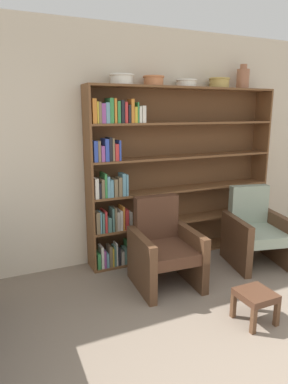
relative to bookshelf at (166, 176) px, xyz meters
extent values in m
cube|color=beige|center=(-0.26, 0.17, 0.35)|extent=(12.00, 0.06, 2.75)
cube|color=brown|center=(-0.98, -0.02, 0.01)|extent=(0.02, 0.30, 2.08)
cube|color=brown|center=(1.46, -0.02, 0.01)|extent=(0.02, 0.30, 2.08)
cube|color=brown|center=(0.24, -0.02, 1.04)|extent=(2.41, 0.30, 0.03)
cube|color=brown|center=(0.24, -0.02, -1.02)|extent=(2.41, 0.30, 0.03)
cube|color=brown|center=(0.24, 0.12, 0.01)|extent=(2.41, 0.01, 2.08)
cube|color=#388C47|center=(-0.93, -0.06, -0.91)|extent=(0.04, 0.17, 0.18)
cube|color=white|center=(-0.88, -0.08, -0.87)|extent=(0.03, 0.15, 0.26)
cube|color=#994C99|center=(-0.85, -0.07, -0.90)|extent=(0.03, 0.17, 0.21)
cube|color=#669EB2|center=(-0.82, -0.06, -0.92)|extent=(0.03, 0.17, 0.17)
cube|color=#7F6B4C|center=(-0.78, -0.08, -0.88)|extent=(0.03, 0.15, 0.25)
cube|color=gold|center=(-0.75, -0.09, -0.89)|extent=(0.02, 0.13, 0.22)
cube|color=#4C756B|center=(-0.73, -0.09, -0.88)|extent=(0.02, 0.12, 0.25)
cube|color=white|center=(-0.71, -0.09, -0.87)|extent=(0.02, 0.13, 0.28)
cube|color=black|center=(-0.68, -0.07, -0.89)|extent=(0.02, 0.15, 0.22)
cube|color=#B2A899|center=(-0.64, -0.07, -0.92)|extent=(0.04, 0.16, 0.17)
cube|color=#4C756B|center=(-0.59, -0.08, -0.91)|extent=(0.04, 0.14, 0.20)
cube|color=#388C47|center=(-0.55, -0.06, -0.87)|extent=(0.03, 0.18, 0.27)
cube|color=white|center=(-0.51, -0.08, -0.91)|extent=(0.02, 0.15, 0.19)
cube|color=#4C756B|center=(-0.49, -0.09, -0.89)|extent=(0.03, 0.12, 0.22)
cube|color=#B2A899|center=(-0.45, -0.06, -0.90)|extent=(0.04, 0.19, 0.21)
cube|color=brown|center=(0.24, -0.02, -0.59)|extent=(2.41, 0.30, 0.03)
cube|color=#7F6B4C|center=(-0.92, -0.09, -0.45)|extent=(0.04, 0.13, 0.25)
cube|color=#669EB2|center=(-0.89, -0.08, -0.45)|extent=(0.02, 0.14, 0.25)
cube|color=#4C756B|center=(-0.86, -0.08, -0.46)|extent=(0.03, 0.15, 0.23)
cube|color=red|center=(-0.83, -0.05, -0.45)|extent=(0.03, 0.20, 0.25)
cube|color=#4C756B|center=(-0.79, -0.06, -0.49)|extent=(0.04, 0.17, 0.17)
cube|color=#4C756B|center=(-0.74, -0.08, -0.44)|extent=(0.02, 0.15, 0.27)
cube|color=#7F6B4C|center=(-0.71, -0.07, -0.43)|extent=(0.02, 0.15, 0.28)
cube|color=#B2A899|center=(-0.68, -0.07, -0.46)|extent=(0.04, 0.17, 0.22)
cube|color=white|center=(-0.64, -0.06, -0.46)|extent=(0.02, 0.18, 0.23)
cube|color=orange|center=(-0.62, -0.07, -0.43)|extent=(0.02, 0.16, 0.28)
cube|color=red|center=(-0.58, -0.05, -0.45)|extent=(0.04, 0.19, 0.24)
cube|color=#B2A899|center=(-0.53, -0.07, -0.47)|extent=(0.04, 0.16, 0.20)
cube|color=brown|center=(0.24, -0.02, -0.18)|extent=(2.41, 0.30, 0.02)
cube|color=white|center=(-0.93, -0.08, -0.05)|extent=(0.04, 0.14, 0.23)
cube|color=black|center=(-0.89, -0.07, -0.08)|extent=(0.02, 0.16, 0.17)
cube|color=#7F6B4C|center=(-0.86, -0.05, -0.06)|extent=(0.03, 0.20, 0.21)
cube|color=#388C47|center=(-0.82, -0.05, -0.03)|extent=(0.03, 0.20, 0.27)
cube|color=#669EB2|center=(-0.79, -0.07, -0.05)|extent=(0.03, 0.16, 0.24)
cube|color=#669EB2|center=(-0.75, -0.09, -0.07)|extent=(0.04, 0.13, 0.20)
cube|color=#7F6B4C|center=(-0.70, -0.07, -0.07)|extent=(0.04, 0.17, 0.20)
cube|color=#7F6B4C|center=(-0.65, -0.09, -0.06)|extent=(0.04, 0.12, 0.22)
cube|color=#669EB2|center=(-0.61, -0.07, -0.04)|extent=(0.04, 0.15, 0.26)
cube|color=#669EB2|center=(-0.57, -0.05, -0.04)|extent=(0.02, 0.20, 0.24)
cube|color=brown|center=(0.24, -0.02, 0.23)|extent=(2.41, 0.30, 0.02)
cube|color=#334CB2|center=(-0.92, -0.07, 0.35)|extent=(0.04, 0.16, 0.22)
cube|color=#7F6B4C|center=(-0.88, -0.07, 0.35)|extent=(0.03, 0.17, 0.23)
cube|color=#994C99|center=(-0.84, -0.09, 0.33)|extent=(0.04, 0.12, 0.17)
cube|color=#334CB2|center=(-0.80, -0.06, 0.36)|extent=(0.04, 0.18, 0.24)
cube|color=black|center=(-0.76, -0.07, 0.37)|extent=(0.03, 0.16, 0.26)
cube|color=#7F6B4C|center=(-0.72, -0.09, 0.36)|extent=(0.02, 0.12, 0.25)
cube|color=red|center=(-0.69, -0.08, 0.33)|extent=(0.04, 0.15, 0.19)
cube|color=#334CB2|center=(-0.65, -0.07, 0.35)|extent=(0.02, 0.15, 0.22)
cube|color=brown|center=(0.24, -0.02, 0.63)|extent=(2.41, 0.30, 0.02)
cube|color=orange|center=(-0.92, -0.09, 0.77)|extent=(0.04, 0.13, 0.25)
cube|color=gold|center=(-0.89, -0.07, 0.76)|extent=(0.02, 0.16, 0.22)
cube|color=#7F6B4C|center=(-0.86, -0.06, 0.76)|extent=(0.03, 0.17, 0.22)
cube|color=#994C99|center=(-0.83, -0.07, 0.75)|extent=(0.04, 0.15, 0.21)
cube|color=#669EB2|center=(-0.78, -0.09, 0.75)|extent=(0.04, 0.13, 0.22)
cube|color=#388C47|center=(-0.74, -0.06, 0.78)|extent=(0.04, 0.18, 0.26)
cube|color=orange|center=(-0.69, -0.06, 0.78)|extent=(0.03, 0.17, 0.26)
cube|color=#388C47|center=(-0.65, -0.08, 0.76)|extent=(0.03, 0.14, 0.23)
cube|color=black|center=(-0.61, -0.08, 0.77)|extent=(0.04, 0.14, 0.24)
cube|color=red|center=(-0.57, -0.07, 0.76)|extent=(0.03, 0.16, 0.22)
cube|color=black|center=(-0.53, -0.06, 0.74)|extent=(0.03, 0.18, 0.19)
cube|color=orange|center=(-0.50, -0.08, 0.77)|extent=(0.04, 0.13, 0.26)
cube|color=gold|center=(-0.46, -0.07, 0.73)|extent=(0.03, 0.16, 0.17)
cube|color=#388C47|center=(-0.43, -0.08, 0.76)|extent=(0.02, 0.13, 0.22)
cube|color=white|center=(-0.40, -0.06, 0.74)|extent=(0.03, 0.19, 0.18)
cube|color=white|center=(-0.36, -0.09, 0.74)|extent=(0.04, 0.12, 0.19)
cylinder|color=silver|center=(-0.57, -0.02, 1.11)|extent=(0.25, 0.25, 0.11)
torus|color=silver|center=(-0.57, -0.02, 1.15)|extent=(0.27, 0.27, 0.02)
cylinder|color=#C67547|center=(-0.19, -0.02, 1.10)|extent=(0.22, 0.22, 0.10)
torus|color=#C67547|center=(-0.19, -0.02, 1.15)|extent=(0.25, 0.25, 0.02)
cylinder|color=silver|center=(0.24, -0.02, 1.09)|extent=(0.23, 0.23, 0.08)
torus|color=silver|center=(0.24, -0.02, 1.13)|extent=(0.25, 0.25, 0.02)
cylinder|color=tan|center=(0.72, -0.02, 1.11)|extent=(0.24, 0.24, 0.11)
torus|color=tan|center=(0.72, -0.02, 1.16)|extent=(0.26, 0.26, 0.02)
cylinder|color=#A36647|center=(1.08, -0.02, 1.17)|extent=(0.16, 0.16, 0.24)
cylinder|color=#A36647|center=(1.08, -0.02, 1.32)|extent=(0.09, 0.09, 0.06)
cube|color=brown|center=(-0.11, -1.06, -0.85)|extent=(0.07, 0.07, 0.35)
cube|color=brown|center=(-0.68, -1.02, -0.85)|extent=(0.07, 0.07, 0.35)
cube|color=brown|center=(-0.07, -0.45, -0.85)|extent=(0.07, 0.07, 0.35)
cube|color=brown|center=(-0.64, -0.41, -0.85)|extent=(0.07, 0.07, 0.35)
cube|color=#4C2D1E|center=(-0.38, -0.73, -0.65)|extent=(0.52, 0.67, 0.12)
cube|color=#4C2D1E|center=(-0.36, -0.45, -0.37)|extent=(0.49, 0.15, 0.50)
cube|color=brown|center=(-0.10, -0.75, -0.73)|extent=(0.13, 0.68, 0.59)
cube|color=brown|center=(-0.66, -0.71, -0.73)|extent=(0.13, 0.68, 0.59)
cube|color=brown|center=(0.51, -0.96, -0.85)|extent=(0.08, 0.08, 0.35)
cube|color=brown|center=(1.21, -0.50, -0.85)|extent=(0.08, 0.08, 0.35)
cube|color=brown|center=(0.65, -0.37, -0.85)|extent=(0.08, 0.08, 0.35)
cube|color=gray|center=(0.86, -0.73, -0.65)|extent=(0.61, 0.73, 0.12)
cube|color=gray|center=(0.92, -0.46, -0.37)|extent=(0.49, 0.23, 0.50)
cube|color=brown|center=(1.13, -0.80, -0.73)|extent=(0.23, 0.68, 0.59)
cube|color=brown|center=(0.59, -0.67, -0.73)|extent=(0.23, 0.68, 0.59)
cube|color=brown|center=(-0.11, -1.50, -0.92)|extent=(0.04, 0.04, 0.22)
cube|color=brown|center=(0.15, -1.50, -0.92)|extent=(0.04, 0.04, 0.22)
cube|color=brown|center=(-0.11, -1.75, -0.92)|extent=(0.04, 0.04, 0.22)
cube|color=brown|center=(0.15, -1.75, -0.92)|extent=(0.04, 0.04, 0.22)
cube|color=#4C2D1E|center=(0.02, -1.62, -0.78)|extent=(0.30, 0.30, 0.06)
camera|label=1|loc=(-1.97, -3.65, 0.77)|focal=32.00mm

